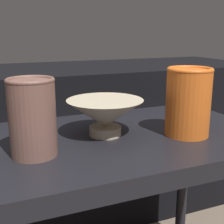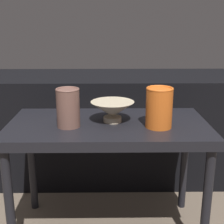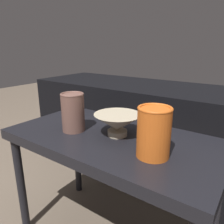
{
  "view_description": "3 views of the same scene",
  "coord_description": "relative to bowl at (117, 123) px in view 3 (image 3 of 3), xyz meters",
  "views": [
    {
      "loc": [
        -0.24,
        -0.65,
        0.76
      ],
      "look_at": [
        0.04,
        0.02,
        0.57
      ],
      "focal_mm": 50.0,
      "sensor_mm": 36.0,
      "label": 1
    },
    {
      "loc": [
        -0.0,
        -1.23,
        0.93
      ],
      "look_at": [
        0.02,
        0.01,
        0.56
      ],
      "focal_mm": 50.0,
      "sensor_mm": 36.0,
      "label": 2
    },
    {
      "loc": [
        0.46,
        -0.64,
        0.86
      ],
      "look_at": [
        -0.0,
        0.01,
        0.61
      ],
      "focal_mm": 35.0,
      "sensor_mm": 36.0,
      "label": 3
    }
  ],
  "objects": [
    {
      "name": "couch_backdrop",
      "position": [
        -0.02,
        0.56,
        -0.26
      ],
      "size": [
        1.78,
        0.5,
        0.62
      ],
      "color": "black",
      "rests_on": "ground_plane"
    },
    {
      "name": "vase_textured_left",
      "position": [
        -0.18,
        -0.06,
        0.03
      ],
      "size": [
        0.09,
        0.09,
        0.16
      ],
      "color": "brown",
      "rests_on": "table"
    },
    {
      "name": "vase_colorful_right",
      "position": [
        0.18,
        -0.07,
        0.03
      ],
      "size": [
        0.11,
        0.11,
        0.16
      ],
      "color": "orange",
      "rests_on": "table"
    },
    {
      "name": "table",
      "position": [
        -0.02,
        -0.01,
        -0.11
      ],
      "size": [
        0.83,
        0.44,
        0.52
      ],
      "color": "black",
      "rests_on": "ground_plane"
    },
    {
      "name": "bowl",
      "position": [
        0.0,
        0.0,
        0.0
      ],
      "size": [
        0.18,
        0.18,
        0.09
      ],
      "color": "#C1B293",
      "rests_on": "table"
    }
  ]
}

